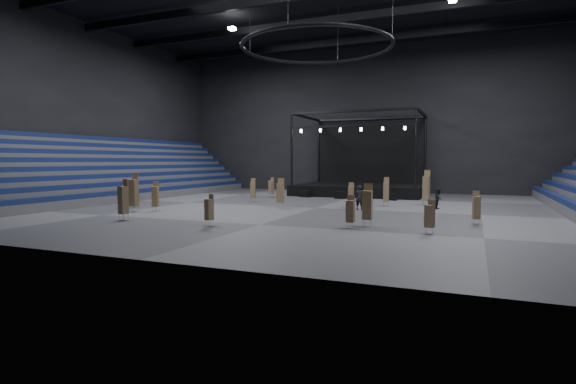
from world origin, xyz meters
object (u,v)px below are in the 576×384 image
at_px(chair_stack_2, 476,207).
at_px(chair_stack_3, 253,190).
at_px(chair_stack_13, 430,216).
at_px(chair_stack_9, 350,211).
at_px(chair_stack_7, 271,187).
at_px(stage, 362,182).
at_px(flight_case_mid, 340,195).
at_px(flight_case_left, 305,194).
at_px(chair_stack_5, 367,204).
at_px(chair_stack_0, 134,192).
at_px(chair_stack_4, 351,195).
at_px(chair_stack_11, 209,209).
at_px(flight_case_right, 392,197).
at_px(chair_stack_1, 280,192).
at_px(chair_stack_6, 123,199).
at_px(chair_stack_12, 426,187).
at_px(man_center, 359,197).
at_px(chair_stack_8, 386,191).
at_px(chair_stack_14, 155,196).
at_px(chair_stack_10, 134,193).
at_px(crew_member, 438,199).

height_order(chair_stack_2, chair_stack_3, chair_stack_3).
bearing_deg(chair_stack_13, chair_stack_9, -161.75).
relative_size(chair_stack_7, chair_stack_9, 1.12).
height_order(stage, flight_case_mid, stage).
xyz_separation_m(flight_case_left, chair_stack_9, (10.13, -19.89, 0.67)).
bearing_deg(flight_case_mid, chair_stack_5, -69.43).
height_order(chair_stack_0, chair_stack_4, chair_stack_0).
bearing_deg(chair_stack_0, chair_stack_11, -27.33).
bearing_deg(chair_stack_11, chair_stack_7, 123.65).
relative_size(flight_case_left, chair_stack_4, 0.50).
relative_size(flight_case_right, chair_stack_1, 0.43).
bearing_deg(chair_stack_6, chair_stack_9, 19.19).
bearing_deg(chair_stack_5, chair_stack_0, 174.81).
xyz_separation_m(chair_stack_2, chair_stack_5, (-5.91, -3.48, 0.26)).
height_order(chair_stack_9, chair_stack_12, chair_stack_12).
relative_size(chair_stack_1, man_center, 1.26).
bearing_deg(man_center, chair_stack_5, 107.86).
xyz_separation_m(chair_stack_9, chair_stack_12, (2.62, 16.00, 0.53)).
bearing_deg(chair_stack_4, chair_stack_13, -64.10).
relative_size(flight_case_right, chair_stack_12, 0.34).
height_order(flight_case_right, chair_stack_6, chair_stack_6).
distance_m(stage, chair_stack_5, 25.84).
bearing_deg(chair_stack_1, chair_stack_2, -27.26).
xyz_separation_m(flight_case_left, chair_stack_6, (-4.51, -21.98, 1.02)).
bearing_deg(chair_stack_7, flight_case_left, 50.54).
bearing_deg(chair_stack_8, man_center, -118.54).
distance_m(chair_stack_9, chair_stack_13, 4.37).
bearing_deg(chair_stack_13, chair_stack_1, 165.58).
bearing_deg(man_center, chair_stack_9, 102.17).
xyz_separation_m(flight_case_mid, chair_stack_14, (-9.97, -16.49, 0.80)).
distance_m(chair_stack_7, chair_stack_14, 15.28).
relative_size(chair_stack_9, man_center, 0.98).
bearing_deg(chair_stack_8, chair_stack_1, -154.40).
relative_size(chair_stack_0, chair_stack_11, 1.56).
xyz_separation_m(chair_stack_1, man_center, (6.31, 1.21, -0.32)).
height_order(chair_stack_1, chair_stack_3, chair_stack_1).
xyz_separation_m(chair_stack_7, chair_stack_10, (-6.27, -13.53, 0.09)).
bearing_deg(chair_stack_0, chair_stack_9, -10.17).
distance_m(chair_stack_1, chair_stack_3, 5.97).
relative_size(chair_stack_0, crew_member, 1.77).
distance_m(flight_case_mid, chair_stack_4, 9.58).
bearing_deg(chair_stack_10, chair_stack_7, 82.62).
bearing_deg(chair_stack_2, chair_stack_10, 167.48).
xyz_separation_m(chair_stack_6, chair_stack_13, (19.00, 1.85, -0.39)).
height_order(chair_stack_3, chair_stack_10, chair_stack_10).
bearing_deg(chair_stack_8, chair_stack_6, -137.63).
relative_size(chair_stack_2, chair_stack_4, 0.97).
bearing_deg(stage, chair_stack_8, -68.18).
bearing_deg(stage, crew_member, -54.71).
bearing_deg(chair_stack_14, chair_stack_11, -52.83).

